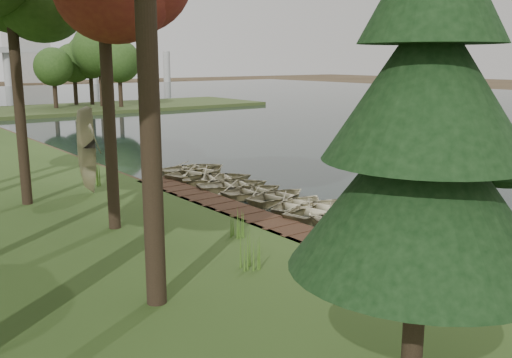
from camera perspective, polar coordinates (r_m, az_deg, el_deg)
ground at (r=22.73m, az=2.41°, el=-3.55°), size 300.00×300.00×0.00m
water at (r=57.70m, az=12.87°, el=5.63°), size 130.00×200.00×0.05m
boardwalk at (r=21.74m, az=-0.85°, el=-3.85°), size 1.60×16.00×0.30m
peninsula at (r=70.63m, az=-19.01°, el=6.55°), size 50.00×14.00×0.45m
far_trees at (r=69.42m, az=-22.02°, el=11.38°), size 45.60×5.60×8.80m
building_a at (r=162.95m, az=-21.99°, el=12.12°), size 10.00×8.00×18.00m
rowboat_0 at (r=19.38m, az=15.77°, el=-5.50°), size 4.03×3.40×0.71m
rowboat_1 at (r=20.14m, az=12.54°, el=-4.54°), size 4.28×3.38×0.80m
rowboat_2 at (r=21.25m, az=10.63°, el=-3.61°), size 4.49×3.84×0.79m
rowboat_3 at (r=22.25m, az=6.44°, el=-2.83°), size 4.08×3.32×0.74m
rowboat_4 at (r=23.10m, az=4.42°, el=-2.37°), size 3.65×3.11×0.64m
rowboat_5 at (r=24.43m, az=2.29°, el=-1.55°), size 3.39×2.64×0.64m
rowboat_6 at (r=25.41m, az=-0.23°, el=-1.03°), size 3.10×2.26×0.63m
rowboat_7 at (r=26.44m, az=-2.27°, el=-0.44°), size 3.91×3.26×0.70m
rowboat_8 at (r=27.88m, az=-3.92°, el=0.22°), size 4.19×3.57×0.73m
rowboat_9 at (r=29.37m, az=-5.70°, el=0.87°), size 4.56×3.82×0.81m
rowboat_10 at (r=30.48m, az=-6.44°, el=1.18°), size 3.72×2.81×0.73m
stored_rowboat at (r=25.80m, az=-16.10°, el=-0.56°), size 4.16×3.28×0.78m
pine_tree at (r=8.31m, az=16.62°, el=4.81°), size 3.80×3.80×7.86m
reeds_0 at (r=15.95m, az=-0.64°, el=-7.14°), size 0.60×0.60×1.10m
reeds_1 at (r=18.76m, az=-1.93°, el=-4.38°), size 0.60×0.60×0.98m
reeds_2 at (r=22.22m, az=-10.23°, el=-2.10°), size 0.60×0.60×0.90m
reeds_3 at (r=27.23m, az=-15.75°, el=0.45°), size 0.60×0.60×1.11m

